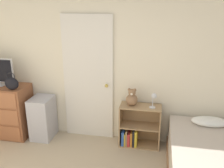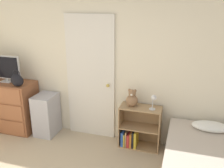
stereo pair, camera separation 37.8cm
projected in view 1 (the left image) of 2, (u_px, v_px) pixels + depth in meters
wall_back at (105, 65)px, 4.00m from camera, size 10.00×0.06×2.55m
door_closed at (88, 79)px, 4.08m from camera, size 0.83×0.09×2.06m
dresser at (3, 110)px, 4.31m from camera, size 0.92×0.49×0.90m
handbag at (12, 83)px, 3.94m from camera, size 0.23×0.13×0.29m
storage_bin at (43, 118)px, 4.23m from camera, size 0.34×0.43×0.72m
bookshelf at (137, 129)px, 4.04m from camera, size 0.64×0.31×0.69m
teddy_bear at (132, 98)px, 3.88m from camera, size 0.19×0.19×0.28m
desk_lamp at (154, 98)px, 3.76m from camera, size 0.11×0.10×0.24m
bed at (216, 166)px, 3.16m from camera, size 1.17×1.80×0.63m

